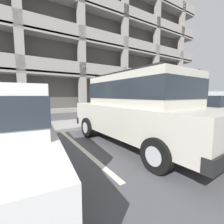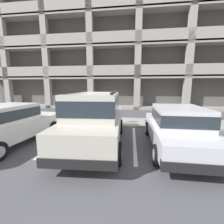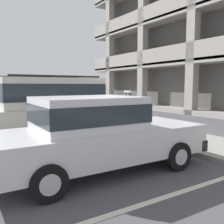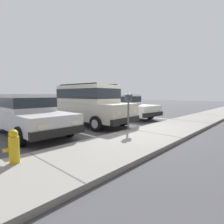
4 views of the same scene
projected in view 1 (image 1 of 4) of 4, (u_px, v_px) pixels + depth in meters
The scene contains 9 objects.
ground_plane at pixel (100, 130), 6.42m from camera, with size 80.00×80.00×0.10m.
sidewalk at pixel (88, 123), 7.51m from camera, with size 40.00×2.20×0.12m.
parking_stall_lines at pixel (150, 131), 6.02m from camera, with size 12.33×4.80×0.01m.
silver_suv at pixel (138, 107), 4.34m from camera, with size 2.18×4.87×2.03m.
dark_hatchback at pixel (195, 111), 5.85m from camera, with size 1.89×4.51×1.54m.
parking_meter_near at pixel (101, 100), 6.70m from camera, with size 0.35×0.12×1.46m.
parking_meter_far at pixel (183, 100), 9.93m from camera, with size 0.15×0.12×1.54m.
parking_garage at pixel (65, 41), 16.99m from camera, with size 32.00×10.00×16.25m.
fire_hydrant at pixel (160, 111), 9.23m from camera, with size 0.30×0.30×0.70m.
Camera 1 is at (-2.86, -5.63, 1.42)m, focal length 24.00 mm.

